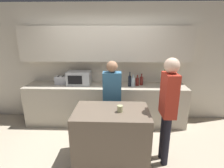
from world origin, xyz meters
name	(u,v)px	position (x,y,z in m)	size (l,w,h in m)	color
ground_plane	(100,164)	(0.00, 0.00, 0.00)	(14.00, 14.00, 0.00)	#BCAD93
back_wall	(106,56)	(0.00, 1.66, 1.54)	(6.40, 0.40, 2.70)	beige
back_counter	(106,104)	(0.00, 1.39, 0.46)	(3.60, 0.62, 0.92)	#B7AD99
kitchen_island	(111,136)	(0.19, 0.10, 0.46)	(1.16, 0.74, 0.91)	brown
microwave	(79,78)	(-0.61, 1.47, 1.07)	(0.52, 0.39, 0.30)	#B7BABC
toaster	(61,80)	(-1.03, 1.47, 1.01)	(0.26, 0.16, 0.18)	silver
potted_plant	(167,77)	(1.37, 1.47, 1.12)	(0.14, 0.14, 0.40)	silver
bottle_0	(130,81)	(0.54, 1.34, 1.04)	(0.07, 0.07, 0.32)	black
bottle_1	(133,82)	(0.61, 1.35, 1.02)	(0.09, 0.09, 0.26)	silver
bottle_2	(137,82)	(0.71, 1.41, 1.01)	(0.08, 0.08, 0.24)	maroon
bottle_3	(141,81)	(0.81, 1.45, 1.02)	(0.08, 0.08, 0.26)	maroon
cup_0	(120,109)	(0.32, 0.05, 0.97)	(0.08, 0.08, 0.10)	#B7B881
person_left	(168,103)	(1.05, 0.12, 1.04)	(0.23, 0.35, 1.73)	black
person_center	(112,95)	(0.17, 0.73, 0.93)	(0.34, 0.21, 1.58)	black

